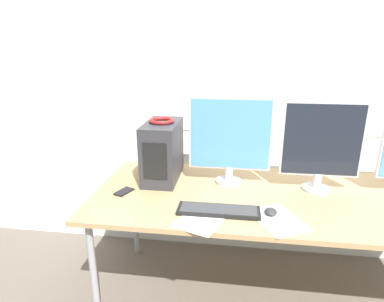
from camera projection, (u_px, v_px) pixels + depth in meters
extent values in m
cube|color=silver|center=(281.00, 85.00, 2.29)|extent=(8.00, 0.06, 2.70)
cube|color=white|center=(204.00, 53.00, 2.26)|extent=(0.77, 0.01, 1.13)
cube|color=white|center=(370.00, 54.00, 2.12)|extent=(0.77, 0.01, 1.13)
cube|color=tan|center=(285.00, 198.00, 1.92)|extent=(2.30, 0.92, 0.03)
cylinder|color=#99999E|center=(94.00, 277.00, 1.81)|extent=(0.04, 0.04, 0.73)
cylinder|color=#99999E|center=(135.00, 212.00, 2.53)|extent=(0.04, 0.04, 0.73)
cube|color=#2D2D33|center=(163.00, 151.00, 2.11)|extent=(0.21, 0.41, 0.38)
cube|color=black|center=(155.00, 162.00, 1.92)|extent=(0.15, 0.00, 0.23)
torus|color=maroon|center=(162.00, 121.00, 2.05)|extent=(0.16, 0.16, 0.03)
cylinder|color=#B7B7BC|center=(228.00, 181.00, 2.10)|extent=(0.17, 0.17, 0.02)
cylinder|color=#B7B7BC|center=(229.00, 173.00, 2.09)|extent=(0.05, 0.05, 0.09)
cube|color=#B7B7BC|center=(230.00, 134.00, 2.00)|extent=(0.51, 0.03, 0.46)
cube|color=#4C8CD8|center=(230.00, 135.00, 1.99)|extent=(0.49, 0.00, 0.43)
cylinder|color=#B7B7BC|center=(316.00, 188.00, 1.99)|extent=(0.17, 0.17, 0.02)
cylinder|color=#B7B7BC|center=(317.00, 180.00, 1.98)|extent=(0.05, 0.05, 0.09)
cube|color=#B7B7BC|center=(322.00, 140.00, 1.89)|extent=(0.47, 0.03, 0.45)
cube|color=black|center=(323.00, 140.00, 1.88)|extent=(0.44, 0.00, 0.43)
cube|color=black|center=(219.00, 211.00, 1.72)|extent=(0.44, 0.13, 0.02)
cube|color=#383838|center=(219.00, 209.00, 1.71)|extent=(0.41, 0.11, 0.00)
ellipsoid|color=#2D2D2D|center=(271.00, 212.00, 1.70)|extent=(0.07, 0.08, 0.03)
cube|color=black|center=(124.00, 192.00, 1.96)|extent=(0.11, 0.14, 0.01)
cube|color=white|center=(278.00, 220.00, 1.65)|extent=(0.32, 0.36, 0.00)
cube|color=white|center=(202.00, 218.00, 1.66)|extent=(0.30, 0.35, 0.00)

